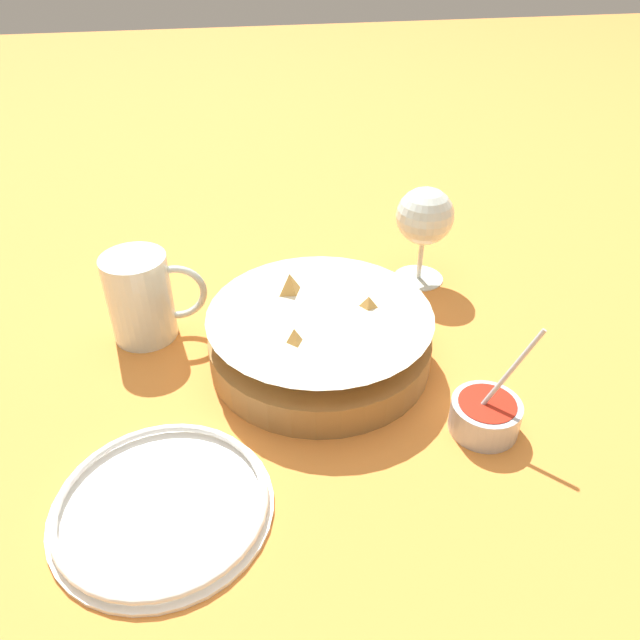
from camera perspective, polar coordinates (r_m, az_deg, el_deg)
The scene contains 6 objects.
ground_plane at distance 0.79m, azimuth 0.25°, elevation -2.16°, with size 4.00×4.00×0.00m, color orange.
food_basket at distance 0.75m, azimuth -0.02°, elevation -1.78°, with size 0.27×0.27×0.10m.
sauce_cup at distance 0.69m, azimuth 14.88°, elevation -8.33°, with size 0.08×0.07×0.13m.
wine_glass at distance 0.88m, azimuth 9.55°, elevation 9.09°, with size 0.08×0.08×0.14m.
beer_mug at distance 0.81m, azimuth -15.95°, elevation 1.76°, with size 0.12×0.08×0.11m.
side_plate at distance 0.62m, azimuth -14.26°, elevation -16.07°, with size 0.21×0.21×0.01m.
Camera 1 is at (-0.11, -0.61, 0.49)m, focal length 35.00 mm.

